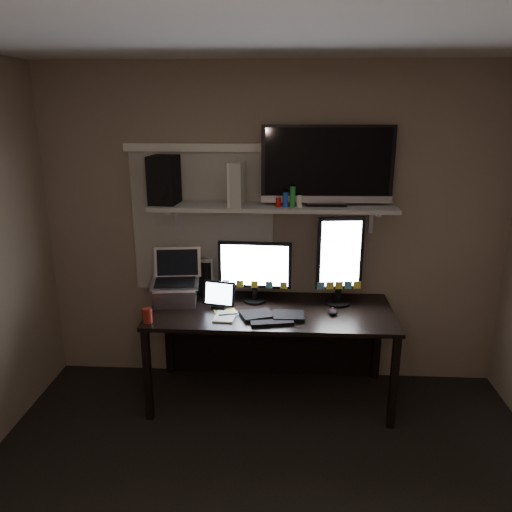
# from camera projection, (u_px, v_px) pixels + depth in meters

# --- Properties ---
(ceiling) EXTENTS (3.60, 3.60, 0.00)m
(ceiling) POSITION_uv_depth(u_px,v_px,m) (263.00, 13.00, 1.82)
(ceiling) COLOR silver
(ceiling) RESTS_ON back_wall
(back_wall) EXTENTS (3.60, 0.00, 3.60)m
(back_wall) POSITION_uv_depth(u_px,v_px,m) (273.00, 230.00, 3.90)
(back_wall) COLOR #806C5B
(back_wall) RESTS_ON floor
(window_blinds) EXTENTS (1.10, 0.02, 1.10)m
(window_blinds) POSITION_uv_depth(u_px,v_px,m) (203.00, 223.00, 3.90)
(window_blinds) COLOR #B7B3A4
(window_blinds) RESTS_ON back_wall
(desk) EXTENTS (1.80, 0.75, 0.73)m
(desk) POSITION_uv_depth(u_px,v_px,m) (271.00, 325.00, 3.86)
(desk) COLOR black
(desk) RESTS_ON floor
(wall_shelf) EXTENTS (1.80, 0.35, 0.03)m
(wall_shelf) POSITION_uv_depth(u_px,v_px,m) (273.00, 207.00, 3.67)
(wall_shelf) COLOR #B2B2AD
(wall_shelf) RESTS_ON back_wall
(monitor_landscape) EXTENTS (0.56, 0.09, 0.49)m
(monitor_landscape) POSITION_uv_depth(u_px,v_px,m) (255.00, 271.00, 3.78)
(monitor_landscape) COLOR black
(monitor_landscape) RESTS_ON desk
(monitor_portrait) EXTENTS (0.35, 0.11, 0.69)m
(monitor_portrait) POSITION_uv_depth(u_px,v_px,m) (340.00, 261.00, 3.71)
(monitor_portrait) COLOR black
(monitor_portrait) RESTS_ON desk
(keyboard) EXTENTS (0.48, 0.27, 0.03)m
(keyboard) POSITION_uv_depth(u_px,v_px,m) (273.00, 316.00, 3.55)
(keyboard) COLOR black
(keyboard) RESTS_ON desk
(mouse) EXTENTS (0.07, 0.10, 0.04)m
(mouse) POSITION_uv_depth(u_px,v_px,m) (333.00, 312.00, 3.61)
(mouse) COLOR black
(mouse) RESTS_ON desk
(notepad) EXTENTS (0.16, 0.21, 0.01)m
(notepad) POSITION_uv_depth(u_px,v_px,m) (225.00, 317.00, 3.56)
(notepad) COLOR silver
(notepad) RESTS_ON desk
(tablet) EXTENTS (0.26, 0.15, 0.21)m
(tablet) POSITION_uv_depth(u_px,v_px,m) (219.00, 295.00, 3.69)
(tablet) COLOR black
(tablet) RESTS_ON desk
(file_sorter) EXTENTS (0.24, 0.15, 0.29)m
(file_sorter) POSITION_uv_depth(u_px,v_px,m) (198.00, 276.00, 3.98)
(file_sorter) COLOR black
(file_sorter) RESTS_ON desk
(laptop) EXTENTS (0.39, 0.34, 0.40)m
(laptop) POSITION_uv_depth(u_px,v_px,m) (175.00, 278.00, 3.76)
(laptop) COLOR silver
(laptop) RESTS_ON desk
(cup) EXTENTS (0.08, 0.08, 0.10)m
(cup) POSITION_uv_depth(u_px,v_px,m) (147.00, 315.00, 3.46)
(cup) COLOR maroon
(cup) RESTS_ON desk
(sticky_notes) EXTENTS (0.33, 0.27, 0.00)m
(sticky_notes) POSITION_uv_depth(u_px,v_px,m) (232.00, 315.00, 3.59)
(sticky_notes) COLOR yellow
(sticky_notes) RESTS_ON desk
(tv) EXTENTS (0.96, 0.20, 0.57)m
(tv) POSITION_uv_depth(u_px,v_px,m) (327.00, 166.00, 3.59)
(tv) COLOR black
(tv) RESTS_ON wall_shelf
(game_console) EXTENTS (0.12, 0.27, 0.31)m
(game_console) POSITION_uv_depth(u_px,v_px,m) (237.00, 183.00, 3.63)
(game_console) COLOR silver
(game_console) RESTS_ON wall_shelf
(speaker) EXTENTS (0.21, 0.25, 0.35)m
(speaker) POSITION_uv_depth(u_px,v_px,m) (164.00, 180.00, 3.66)
(speaker) COLOR black
(speaker) RESTS_ON wall_shelf
(bottles) EXTENTS (0.24, 0.07, 0.15)m
(bottles) POSITION_uv_depth(u_px,v_px,m) (289.00, 196.00, 3.56)
(bottles) COLOR #A50F0C
(bottles) RESTS_ON wall_shelf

